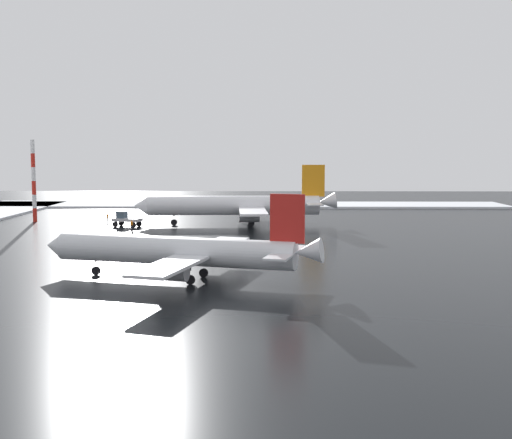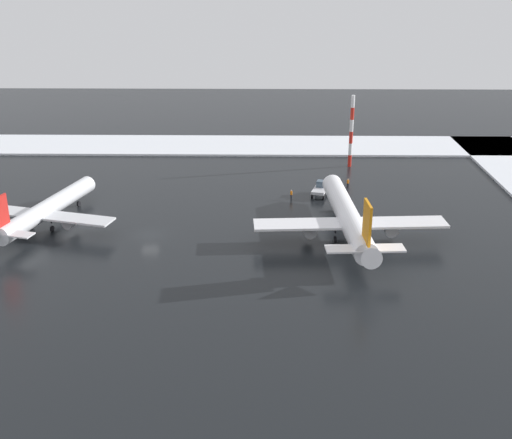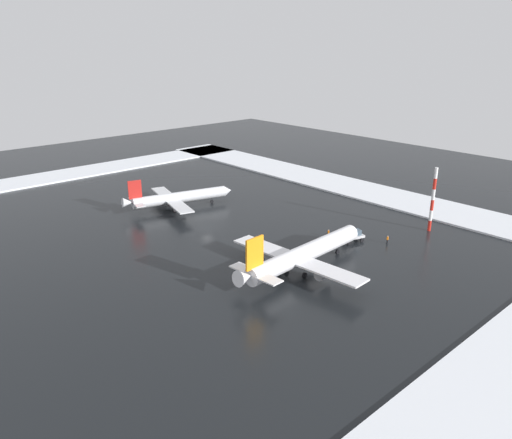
{
  "view_description": "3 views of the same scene",
  "coord_description": "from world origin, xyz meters",
  "px_view_note": "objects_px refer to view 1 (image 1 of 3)",
  "views": [
    {
      "loc": [
        76.3,
        4.78,
        12.25
      ],
      "look_at": [
        -15.24,
        3.44,
        2.45
      ],
      "focal_mm": 45.0,
      "sensor_mm": 36.0,
      "label": 1
    },
    {
      "loc": [
        -17.16,
        87.6,
        37.65
      ],
      "look_at": [
        -15.87,
        -1.02,
        2.18
      ],
      "focal_mm": 45.0,
      "sensor_mm": 36.0,
      "label": 2
    },
    {
      "loc": [
        -84.38,
        61.6,
        39.02
      ],
      "look_at": [
        -12.67,
        -3.34,
        4.6
      ],
      "focal_mm": 35.0,
      "sensor_mm": 36.0,
      "label": 3
    }
  ],
  "objects_px": {
    "airplane_far_rear": "(239,205)",
    "pushback_tug": "(126,219)",
    "airplane_foreground_jet": "(180,251)",
    "ground_crew_mid_apron": "(132,224)",
    "antenna_mast": "(34,181)",
    "ground_crew_beside_wing": "(108,217)"
  },
  "relations": [
    {
      "from": "airplane_far_rear",
      "to": "airplane_foreground_jet",
      "type": "relative_size",
      "value": 1.2
    },
    {
      "from": "airplane_far_rear",
      "to": "pushback_tug",
      "type": "bearing_deg",
      "value": 4.4
    },
    {
      "from": "airplane_foreground_jet",
      "to": "ground_crew_mid_apron",
      "type": "distance_m",
      "value": 39.96
    },
    {
      "from": "antenna_mast",
      "to": "airplane_far_rear",
      "type": "bearing_deg",
      "value": 82.52
    },
    {
      "from": "ground_crew_beside_wing",
      "to": "pushback_tug",
      "type": "bearing_deg",
      "value": 149.9
    },
    {
      "from": "antenna_mast",
      "to": "airplane_foreground_jet",
      "type": "bearing_deg",
      "value": 32.53
    },
    {
      "from": "airplane_far_rear",
      "to": "ground_crew_beside_wing",
      "type": "bearing_deg",
      "value": -10.54
    },
    {
      "from": "airplane_far_rear",
      "to": "antenna_mast",
      "type": "xyz_separation_m",
      "value": [
        -4.69,
        -35.7,
        3.8
      ]
    },
    {
      "from": "pushback_tug",
      "to": "ground_crew_mid_apron",
      "type": "height_order",
      "value": "pushback_tug"
    },
    {
      "from": "ground_crew_mid_apron",
      "to": "pushback_tug",
      "type": "bearing_deg",
      "value": -119.71
    },
    {
      "from": "airplane_foreground_jet",
      "to": "ground_crew_beside_wing",
      "type": "height_order",
      "value": "airplane_foreground_jet"
    },
    {
      "from": "pushback_tug",
      "to": "antenna_mast",
      "type": "xyz_separation_m",
      "value": [
        -7.21,
        -17.42,
        5.82
      ]
    },
    {
      "from": "airplane_foreground_jet",
      "to": "pushback_tug",
      "type": "relative_size",
      "value": 5.56
    },
    {
      "from": "ground_crew_beside_wing",
      "to": "ground_crew_mid_apron",
      "type": "height_order",
      "value": "same"
    },
    {
      "from": "ground_crew_beside_wing",
      "to": "antenna_mast",
      "type": "distance_m",
      "value": 14.67
    },
    {
      "from": "airplane_far_rear",
      "to": "pushback_tug",
      "type": "xyz_separation_m",
      "value": [
        2.52,
        -18.28,
        -2.02
      ]
    },
    {
      "from": "pushback_tug",
      "to": "antenna_mast",
      "type": "distance_m",
      "value": 19.73
    },
    {
      "from": "airplane_far_rear",
      "to": "ground_crew_beside_wing",
      "type": "distance_m",
      "value": 22.8
    },
    {
      "from": "airplane_far_rear",
      "to": "ground_crew_beside_wing",
      "type": "xyz_separation_m",
      "value": [
        -2.79,
        -22.51,
        -2.33
      ]
    },
    {
      "from": "antenna_mast",
      "to": "pushback_tug",
      "type": "bearing_deg",
      "value": 67.51
    },
    {
      "from": "airplane_foreground_jet",
      "to": "ground_crew_mid_apron",
      "type": "bearing_deg",
      "value": -56.72
    },
    {
      "from": "pushback_tug",
      "to": "antenna_mast",
      "type": "relative_size",
      "value": 0.35
    }
  ]
}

